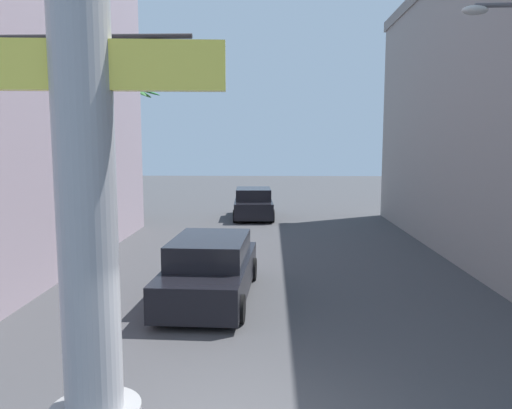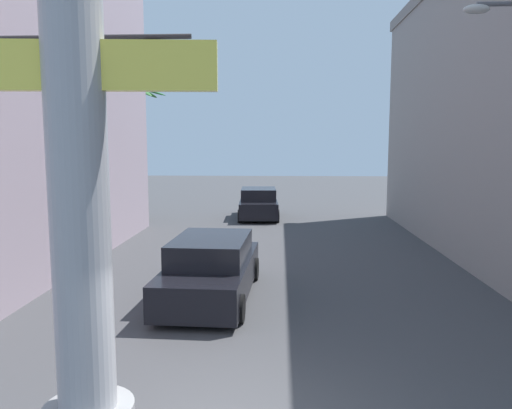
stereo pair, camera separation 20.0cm
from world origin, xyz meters
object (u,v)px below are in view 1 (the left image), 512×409
pedestrian_far_left (114,218)px  palm_tree_far_left (129,138)px  car_far (253,204)px  car_lead (210,269)px  traffic_light_mast (8,124)px  neon_sign_pole (82,84)px  palm_tree_mid_left (60,107)px

pedestrian_far_left → palm_tree_far_left: bearing=97.9°
car_far → pedestrian_far_left: size_ratio=2.78×
car_lead → palm_tree_far_left: bearing=113.8°
traffic_light_mast → pedestrian_far_left: traffic_light_mast is taller
car_far → neon_sign_pole: bearing=-93.5°
neon_sign_pole → palm_tree_mid_left: size_ratio=1.13×
palm_tree_mid_left → pedestrian_far_left: 5.29m
neon_sign_pole → car_far: bearing=86.5°
palm_tree_far_left → palm_tree_mid_left: size_ratio=0.80×
palm_tree_far_left → palm_tree_mid_left: 8.32m
pedestrian_far_left → palm_tree_mid_left: bearing=-101.4°
car_lead → palm_tree_mid_left: bearing=142.2°
palm_tree_far_left → pedestrian_far_left: 6.07m
palm_tree_far_left → car_lead: bearing=-66.2°
car_far → traffic_light_mast: bearing=-105.0°
neon_sign_pole → palm_tree_mid_left: (-4.85, 10.82, 0.52)m
neon_sign_pole → traffic_light_mast: neon_sign_pole is taller
pedestrian_far_left → traffic_light_mast: bearing=-83.5°
neon_sign_pole → car_far: (1.23, 20.18, -3.85)m
car_lead → car_far: size_ratio=1.15×
neon_sign_pole → car_lead: 7.65m
car_far → palm_tree_mid_left: size_ratio=0.52×
neon_sign_pole → traffic_light_mast: bearing=126.5°
palm_tree_far_left → palm_tree_mid_left: (0.06, -8.27, 0.95)m
palm_tree_mid_left → pedestrian_far_left: (0.64, 3.17, -4.18)m
neon_sign_pole → traffic_light_mast: size_ratio=1.59×
car_lead → palm_tree_mid_left: palm_tree_mid_left is taller
car_lead → palm_tree_far_left: palm_tree_far_left is taller
neon_sign_pole → palm_tree_far_left: 19.71m
pedestrian_far_left → neon_sign_pole: bearing=-73.3°
neon_sign_pole → palm_tree_mid_left: bearing=114.1°
car_far → palm_tree_mid_left: bearing=-123.0°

